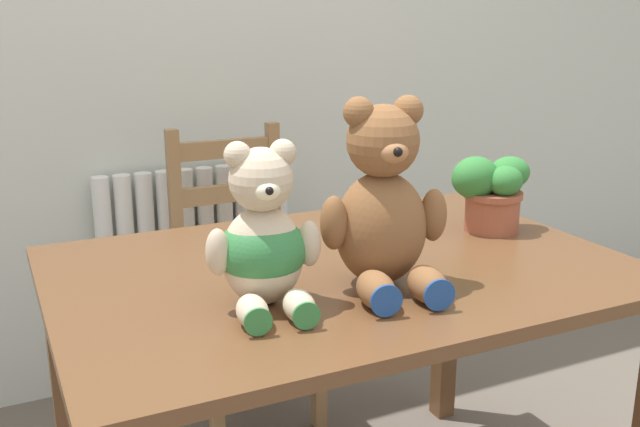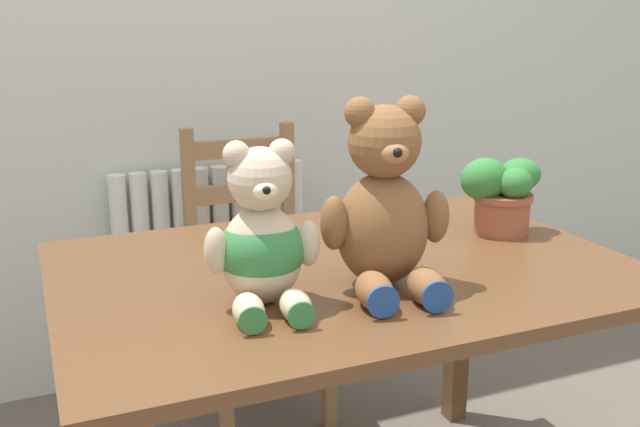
{
  "view_description": "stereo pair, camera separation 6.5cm",
  "coord_description": "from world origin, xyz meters",
  "px_view_note": "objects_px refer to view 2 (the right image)",
  "views": [
    {
      "loc": [
        -0.71,
        -0.92,
        1.31
      ],
      "look_at": [
        -0.12,
        0.32,
        0.93
      ],
      "focal_mm": 40.0,
      "sensor_mm": 36.0,
      "label": 1
    },
    {
      "loc": [
        -0.65,
        -0.95,
        1.31
      ],
      "look_at": [
        -0.12,
        0.32,
        0.93
      ],
      "focal_mm": 40.0,
      "sensor_mm": 36.0,
      "label": 2
    }
  ],
  "objects_px": {
    "wooden_chair_behind": "(254,279)",
    "potted_plant": "(501,193)",
    "teddy_bear_left": "(262,241)",
    "teddy_bear_right": "(385,208)"
  },
  "relations": [
    {
      "from": "wooden_chair_behind",
      "to": "potted_plant",
      "type": "bearing_deg",
      "value": 124.23
    },
    {
      "from": "potted_plant",
      "to": "teddy_bear_left",
      "type": "bearing_deg",
      "value": -163.61
    },
    {
      "from": "teddy_bear_left",
      "to": "potted_plant",
      "type": "height_order",
      "value": "teddy_bear_left"
    },
    {
      "from": "wooden_chair_behind",
      "to": "teddy_bear_right",
      "type": "xyz_separation_m",
      "value": [
        0.01,
        -0.9,
        0.47
      ]
    },
    {
      "from": "potted_plant",
      "to": "wooden_chair_behind",
      "type": "bearing_deg",
      "value": 124.23
    },
    {
      "from": "wooden_chair_behind",
      "to": "teddy_bear_left",
      "type": "height_order",
      "value": "teddy_bear_left"
    },
    {
      "from": "teddy_bear_right",
      "to": "potted_plant",
      "type": "relative_size",
      "value": 1.77
    },
    {
      "from": "wooden_chair_behind",
      "to": "potted_plant",
      "type": "relative_size",
      "value": 4.28
    },
    {
      "from": "teddy_bear_left",
      "to": "potted_plant",
      "type": "bearing_deg",
      "value": -155.41
    },
    {
      "from": "teddy_bear_left",
      "to": "teddy_bear_right",
      "type": "distance_m",
      "value": 0.27
    }
  ]
}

